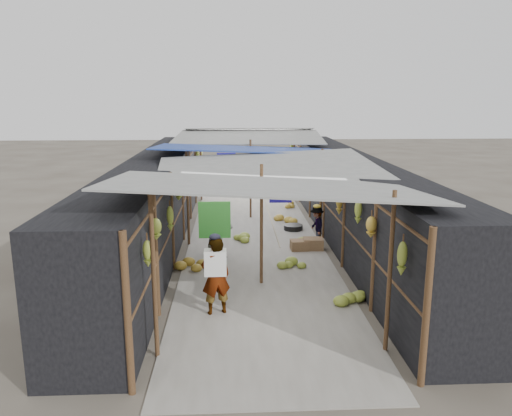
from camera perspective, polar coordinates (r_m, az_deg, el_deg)
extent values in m
plane|color=#6B6356|center=(8.19, 1.90, -16.25)|extent=(80.00, 80.00, 0.00)
cube|color=#9E998E|center=(14.22, -0.23, -3.48)|extent=(3.60, 16.00, 0.02)
cube|color=black|center=(14.09, -11.27, 0.90)|extent=(1.40, 15.00, 2.30)
cube|color=black|center=(14.32, 10.62, 1.12)|extent=(1.40, 15.00, 2.30)
cube|color=#886145|center=(13.15, 5.00, -4.28)|extent=(0.48, 0.39, 0.28)
cube|color=#886145|center=(13.25, 6.54, -4.12)|extent=(0.55, 0.45, 0.31)
cube|color=#886145|center=(17.10, -4.37, -0.29)|extent=(0.47, 0.40, 0.28)
cylinder|color=black|center=(15.10, 4.28, -2.25)|extent=(0.57, 0.57, 0.17)
imported|color=white|center=(9.24, -4.63, -7.78)|extent=(0.62, 0.50, 1.48)
imported|color=#215BA9|center=(12.34, -4.29, -2.57)|extent=(0.83, 0.73, 1.46)
imported|color=#46413D|center=(13.77, 6.95, -1.94)|extent=(0.46, 0.71, 1.03)
cylinder|color=brown|center=(7.72, -11.60, -7.76)|extent=(0.07, 0.07, 2.60)
cylinder|color=brown|center=(8.00, 15.04, -7.21)|extent=(0.07, 0.07, 2.60)
cylinder|color=brown|center=(10.51, 0.62, -2.01)|extent=(0.07, 0.07, 2.60)
cylinder|color=brown|center=(13.46, -7.81, 1.14)|extent=(0.07, 0.07, 2.60)
cylinder|color=brown|center=(13.63, 7.44, 1.29)|extent=(0.07, 0.07, 2.60)
cylinder|color=brown|center=(16.37, -0.63, 3.30)|extent=(0.07, 0.07, 2.60)
cylinder|color=brown|center=(19.37, -6.32, 4.67)|extent=(0.07, 0.07, 2.60)
cylinder|color=brown|center=(19.48, 4.35, 4.76)|extent=(0.07, 0.07, 2.60)
cube|color=gray|center=(8.30, 1.47, 2.53)|extent=(5.21, 3.19, 0.52)
cube|color=gray|center=(11.49, 1.28, 4.60)|extent=(5.23, 3.73, 0.50)
cube|color=#213F98|center=(14.73, -0.81, 6.77)|extent=(5.40, 3.60, 0.41)
cube|color=gray|center=(18.01, -0.86, 8.15)|extent=(5.37, 3.66, 0.27)
cube|color=gray|center=(20.40, -0.81, 8.96)|extent=(5.00, 1.99, 0.24)
cylinder|color=brown|center=(13.85, -8.56, 4.58)|extent=(0.06, 15.00, 0.06)
cylinder|color=brown|center=(14.02, 7.98, 4.70)|extent=(0.06, 15.00, 0.06)
cylinder|color=gray|center=(13.79, -0.24, 4.69)|extent=(0.02, 15.00, 0.02)
cube|color=navy|center=(17.47, -3.41, 5.36)|extent=(0.65, 0.03, 0.60)
cube|color=#22189D|center=(12.23, 2.83, 2.11)|extent=(0.55, 0.03, 0.65)
cube|color=white|center=(15.75, 0.98, 4.67)|extent=(0.60, 0.03, 0.55)
cube|color=#2D7D29|center=(9.35, -4.76, -1.37)|extent=(0.60, 0.03, 0.70)
cube|color=#9C3818|center=(12.26, 3.72, 2.25)|extent=(0.50, 0.03, 0.60)
ellipsoid|color=olive|center=(7.64, -12.28, -5.13)|extent=(0.15, 0.12, 0.42)
ellipsoid|color=olive|center=(8.41, -11.39, -2.39)|extent=(0.20, 0.17, 0.38)
ellipsoid|color=olive|center=(10.32, -9.78, -1.23)|extent=(0.14, 0.12, 0.55)
ellipsoid|color=olive|center=(11.96, -8.85, 1.80)|extent=(0.19, 0.16, 0.40)
ellipsoid|color=olive|center=(13.04, -8.35, 2.48)|extent=(0.17, 0.15, 0.51)
ellipsoid|color=#B6912E|center=(14.67, -7.75, 3.69)|extent=(0.15, 0.13, 0.55)
ellipsoid|color=olive|center=(16.26, -7.27, 4.30)|extent=(0.15, 0.13, 0.56)
ellipsoid|color=olive|center=(17.93, -6.86, 5.07)|extent=(0.17, 0.15, 0.39)
ellipsoid|color=olive|center=(18.80, -6.69, 5.91)|extent=(0.14, 0.12, 0.44)
ellipsoid|color=olive|center=(20.94, -6.30, 6.35)|extent=(0.14, 0.12, 0.57)
ellipsoid|color=olive|center=(7.68, 16.35, -5.58)|extent=(0.15, 0.13, 0.54)
ellipsoid|color=#B6912E|center=(9.19, 13.03, -2.14)|extent=(0.19, 0.16, 0.40)
ellipsoid|color=olive|center=(10.06, 11.61, -0.45)|extent=(0.15, 0.13, 0.50)
ellipsoid|color=#B6912E|center=(11.74, 9.51, 0.59)|extent=(0.17, 0.14, 0.58)
ellipsoid|color=#B6912E|center=(13.59, 7.81, 2.35)|extent=(0.16, 0.13, 0.46)
ellipsoid|color=olive|center=(14.90, 6.87, 3.54)|extent=(0.16, 0.13, 0.59)
ellipsoid|color=olive|center=(16.67, 5.84, 4.38)|extent=(0.16, 0.14, 0.40)
ellipsoid|color=olive|center=(17.91, 5.24, 5.18)|extent=(0.16, 0.14, 0.57)
ellipsoid|color=olive|center=(18.84, 4.84, 5.85)|extent=(0.19, 0.16, 0.39)
ellipsoid|color=olive|center=(20.97, 4.06, 6.64)|extent=(0.17, 0.14, 0.54)
ellipsoid|color=olive|center=(14.01, -1.21, -3.15)|extent=(0.58, 0.49, 0.29)
ellipsoid|color=#B6912E|center=(18.23, 3.55, 0.53)|extent=(0.57, 0.49, 0.29)
ellipsoid|color=#B6912E|center=(15.95, 3.65, -1.17)|extent=(0.63, 0.54, 0.32)
ellipsoid|color=olive|center=(10.04, 10.89, -9.97)|extent=(0.54, 0.45, 0.27)
ellipsoid|color=olive|center=(11.98, 3.86, -6.01)|extent=(0.53, 0.45, 0.27)
ellipsoid|color=#B6912E|center=(11.76, -7.62, -6.35)|extent=(0.61, 0.52, 0.31)
ellipsoid|color=olive|center=(13.57, 5.07, -3.87)|extent=(0.45, 0.38, 0.22)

